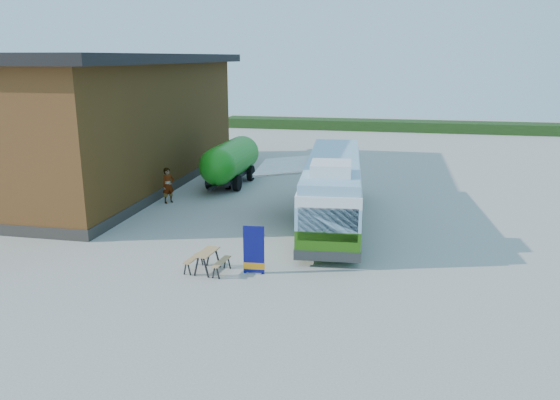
% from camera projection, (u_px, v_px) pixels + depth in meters
% --- Properties ---
extents(ground, '(100.00, 100.00, 0.00)m').
position_uv_depth(ground, '(241.00, 253.00, 21.08)').
color(ground, '#BCB7AD').
rests_on(ground, ground).
extents(barn, '(9.60, 21.20, 7.50)m').
position_uv_depth(barn, '(112.00, 123.00, 31.69)').
color(barn, brown).
rests_on(barn, ground).
extents(hedge, '(40.00, 3.00, 1.00)m').
position_uv_depth(hedge, '(418.00, 126.00, 55.38)').
color(hedge, '#264419').
rests_on(hedge, ground).
extents(bus, '(3.27, 11.49, 3.48)m').
position_uv_depth(bus, '(333.00, 188.00, 24.43)').
color(bus, '#3A7313').
rests_on(bus, ground).
extents(awning, '(2.75, 4.10, 0.50)m').
position_uv_depth(awning, '(289.00, 165.00, 25.00)').
color(awning, white).
rests_on(awning, ground).
extents(banner, '(0.76, 0.22, 1.74)m').
position_uv_depth(banner, '(254.00, 254.00, 18.92)').
color(banner, '#0C0D5B').
rests_on(banner, ground).
extents(picnic_table, '(1.45, 1.31, 0.76)m').
position_uv_depth(picnic_table, '(207.00, 257.00, 19.11)').
color(picnic_table, tan).
rests_on(picnic_table, ground).
extents(person_a, '(0.76, 0.80, 1.85)m').
position_uv_depth(person_a, '(168.00, 185.00, 28.10)').
color(person_a, '#999999').
rests_on(person_a, ground).
extents(person_b, '(1.08, 1.13, 1.84)m').
position_uv_depth(person_b, '(229.00, 173.00, 31.07)').
color(person_b, '#999999').
rests_on(person_b, ground).
extents(slurry_tanker, '(2.19, 7.00, 2.58)m').
position_uv_depth(slurry_tanker, '(231.00, 160.00, 31.89)').
color(slurry_tanker, '#1C8D19').
rests_on(slurry_tanker, ground).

